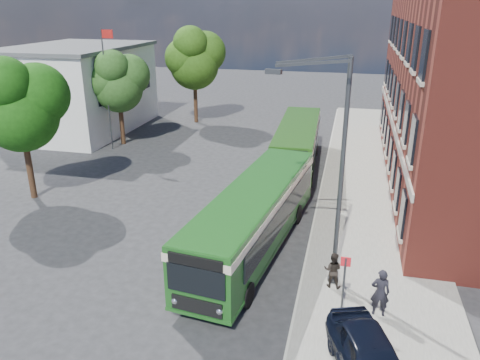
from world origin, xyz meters
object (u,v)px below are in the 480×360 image
(bus_front, at_px, (255,213))
(parked_car, at_px, (370,359))
(bus_rear, at_px, (297,141))
(street_lamp, at_px, (332,172))

(bus_front, xyz_separation_m, parked_car, (4.99, -7.25, -0.94))
(bus_front, relative_size, bus_rear, 1.09)
(street_lamp, distance_m, bus_front, 4.92)
(bus_rear, bearing_deg, parked_car, -76.80)
(street_lamp, distance_m, bus_rear, 14.75)
(street_lamp, height_order, bus_front, street_lamp)
(bus_front, bearing_deg, street_lamp, -32.37)
(bus_front, distance_m, bus_rear, 12.06)
(street_lamp, height_order, bus_rear, street_lamp)
(bus_rear, bearing_deg, bus_front, -92.18)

